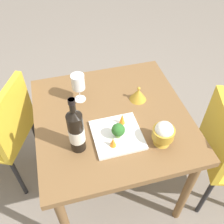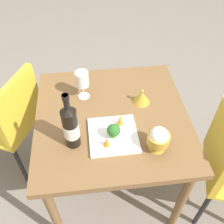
# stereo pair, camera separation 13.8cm
# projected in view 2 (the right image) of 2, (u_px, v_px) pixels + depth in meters

# --- Properties ---
(ground_plane) EXTENTS (8.00, 8.00, 0.00)m
(ground_plane) POSITION_uv_depth(u_px,v_px,m) (112.00, 181.00, 1.97)
(ground_plane) COLOR gray
(dining_table) EXTENTS (0.85, 0.85, 0.75)m
(dining_table) POSITION_uv_depth(u_px,v_px,m) (112.00, 126.00, 1.49)
(dining_table) COLOR brown
(dining_table) RESTS_ON ground_plane
(chair_near_window) EXTENTS (0.53, 0.53, 0.85)m
(chair_near_window) POSITION_uv_depth(u_px,v_px,m) (14.00, 117.00, 1.71)
(chair_near_window) COLOR gold
(chair_near_window) RESTS_ON ground_plane
(wine_bottle) EXTENTS (0.08, 0.08, 0.33)m
(wine_bottle) POSITION_uv_depth(u_px,v_px,m) (71.00, 126.00, 1.20)
(wine_bottle) COLOR black
(wine_bottle) RESTS_ON dining_table
(wine_glass) EXTENTS (0.08, 0.08, 0.18)m
(wine_glass) POSITION_uv_depth(u_px,v_px,m) (82.00, 80.00, 1.44)
(wine_glass) COLOR white
(wine_glass) RESTS_ON dining_table
(rice_bowl) EXTENTS (0.11, 0.11, 0.14)m
(rice_bowl) POSITION_uv_depth(u_px,v_px,m) (158.00, 139.00, 1.22)
(rice_bowl) COLOR gold
(rice_bowl) RESTS_ON dining_table
(rice_bowl_lid) EXTENTS (0.10, 0.10, 0.09)m
(rice_bowl_lid) POSITION_uv_depth(u_px,v_px,m) (142.00, 97.00, 1.47)
(rice_bowl_lid) COLOR gold
(rice_bowl_lid) RESTS_ON dining_table
(serving_plate) EXTENTS (0.25, 0.25, 0.02)m
(serving_plate) POSITION_uv_depth(u_px,v_px,m) (113.00, 135.00, 1.32)
(serving_plate) COLOR white
(serving_plate) RESTS_ON dining_table
(broccoli_floret) EXTENTS (0.07, 0.07, 0.09)m
(broccoli_floret) POSITION_uv_depth(u_px,v_px,m) (114.00, 131.00, 1.27)
(broccoli_floret) COLOR #729E4C
(broccoli_floret) RESTS_ON serving_plate
(carrot_garnish_left) EXTENTS (0.03, 0.03, 0.06)m
(carrot_garnish_left) POSITION_uv_depth(u_px,v_px,m) (107.00, 142.00, 1.25)
(carrot_garnish_left) COLOR orange
(carrot_garnish_left) RESTS_ON serving_plate
(carrot_garnish_right) EXTENTS (0.03, 0.03, 0.07)m
(carrot_garnish_right) POSITION_uv_depth(u_px,v_px,m) (120.00, 120.00, 1.34)
(carrot_garnish_right) COLOR orange
(carrot_garnish_right) RESTS_ON serving_plate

